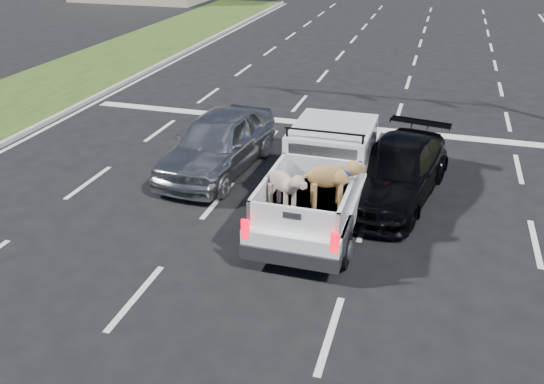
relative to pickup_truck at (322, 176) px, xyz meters
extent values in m
plane|color=black|center=(-0.72, -4.07, -0.92)|extent=(160.00, 160.00, 0.00)
cube|color=silver|center=(-5.97, 1.93, -0.91)|extent=(0.12, 60.00, 0.01)
cube|color=silver|center=(-2.47, 1.93, -0.91)|extent=(0.12, 60.00, 0.01)
cube|color=silver|center=(1.03, 1.93, -0.91)|extent=(0.12, 60.00, 0.01)
cube|color=silver|center=(4.53, 1.93, -0.91)|extent=(0.12, 60.00, 0.01)
cube|color=silver|center=(-9.52, 1.93, -0.91)|extent=(0.15, 60.00, 0.01)
cube|color=silver|center=(-0.72, 5.93, -0.91)|extent=(17.00, 0.45, 0.01)
cube|color=#A59E97|center=(-9.77, 1.93, -0.85)|extent=(0.15, 60.00, 0.14)
cylinder|color=black|center=(-0.86, -2.04, -0.55)|extent=(0.28, 0.74, 0.74)
cylinder|color=black|center=(0.83, -2.05, -0.55)|extent=(0.28, 0.74, 0.74)
cylinder|color=black|center=(-0.84, 1.57, -0.55)|extent=(0.28, 0.74, 0.74)
cylinder|color=black|center=(0.86, 1.56, -0.55)|extent=(0.28, 0.74, 0.74)
cube|color=white|center=(0.00, -0.19, -0.27)|extent=(1.89, 5.18, 0.51)
cube|color=white|center=(0.00, 1.03, 0.40)|extent=(1.81, 2.25, 0.84)
cube|color=black|center=(0.00, -0.08, 0.43)|extent=(1.51, 0.04, 0.60)
cylinder|color=black|center=(0.00, 0.05, 1.01)|extent=(1.76, 0.06, 0.05)
cube|color=black|center=(-0.01, -1.34, -0.05)|extent=(1.75, 2.50, 0.06)
cube|color=white|center=(-0.84, -1.33, 0.23)|extent=(0.09, 2.49, 0.51)
cube|color=white|center=(0.82, -1.35, 0.23)|extent=(0.09, 2.49, 0.51)
cube|color=white|center=(-0.02, -2.54, 0.23)|extent=(1.74, 0.09, 0.51)
cube|color=red|center=(-0.85, -2.74, 0.01)|extent=(0.16, 0.06, 0.39)
cube|color=red|center=(0.81, -2.75, 0.01)|extent=(0.16, 0.06, 0.39)
cube|color=black|center=(-0.02, -2.68, -0.45)|extent=(1.87, 0.31, 0.29)
imported|color=#A2A4A8|center=(-3.09, 1.60, -0.14)|extent=(2.18, 4.69, 1.56)
imported|color=black|center=(1.48, 1.27, -0.25)|extent=(2.68, 4.83, 1.32)
camera|label=1|loc=(2.21, -11.38, 5.22)|focal=38.00mm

